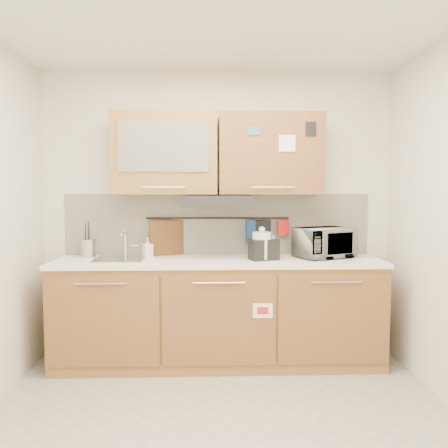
{
  "coord_description": "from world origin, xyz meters",
  "views": [
    {
      "loc": [
        -0.07,
        -2.55,
        1.5
      ],
      "look_at": [
        0.04,
        1.05,
        1.24
      ],
      "focal_mm": 35.0,
      "sensor_mm": 36.0,
      "label": 1
    }
  ],
  "objects": [
    {
      "name": "kettle",
      "position": [
        0.37,
        1.14,
        1.03
      ],
      "size": [
        0.22,
        0.21,
        0.29
      ],
      "rotation": [
        0.0,
        0.0,
        0.34
      ],
      "color": "silver",
      "rests_on": "countertop"
    },
    {
      "name": "utensil_rail",
      "position": [
        0.0,
        1.45,
        1.26
      ],
      "size": [
        1.3,
        0.02,
        0.02
      ],
      "primitive_type": "cylinder",
      "rotation": [
        0.0,
        1.57,
        0.0
      ],
      "color": "black",
      "rests_on": "backsplash"
    },
    {
      "name": "utensil_crock",
      "position": [
        -1.16,
        1.34,
        1.0
      ],
      "size": [
        0.16,
        0.16,
        0.32
      ],
      "rotation": [
        0.0,
        0.0,
        0.3
      ],
      "color": "#B3B2B7",
      "rests_on": "countertop"
    },
    {
      "name": "floor",
      "position": [
        0.0,
        0.0,
        0.0
      ],
      "size": [
        3.2,
        3.2,
        0.0
      ],
      "primitive_type": "plane",
      "color": "#9E9993",
      "rests_on": "ground"
    },
    {
      "name": "wall_back",
      "position": [
        0.0,
        1.5,
        1.3
      ],
      "size": [
        3.2,
        0.0,
        3.2
      ],
      "primitive_type": "plane",
      "rotation": [
        1.57,
        0.0,
        0.0
      ],
      "color": "silver",
      "rests_on": "ground"
    },
    {
      "name": "range_hood",
      "position": [
        0.0,
        1.25,
        1.42
      ],
      "size": [
        0.6,
        0.46,
        0.1
      ],
      "primitive_type": "cube",
      "color": "black",
      "rests_on": "upper_cabinets"
    },
    {
      "name": "base_cabinet",
      "position": [
        0.0,
        1.19,
        0.41
      ],
      "size": [
        2.8,
        0.64,
        0.88
      ],
      "color": "#AE7E3D",
      "rests_on": "floor"
    },
    {
      "name": "countertop",
      "position": [
        0.0,
        1.19,
        0.9
      ],
      "size": [
        2.82,
        0.62,
        0.04
      ],
      "primitive_type": "cube",
      "color": "white",
      "rests_on": "base_cabinet"
    },
    {
      "name": "pot_holder",
      "position": [
        0.6,
        1.44,
        1.17
      ],
      "size": [
        0.11,
        0.06,
        0.14
      ],
      "primitive_type": "cube",
      "rotation": [
        0.0,
        0.0,
        0.4
      ],
      "color": "red",
      "rests_on": "utensil_rail"
    },
    {
      "name": "dark_pouch",
      "position": [
        0.42,
        1.44,
        1.13
      ],
      "size": [
        0.15,
        0.06,
        0.22
      ],
      "primitive_type": "cube",
      "rotation": [
        0.0,
        0.0,
        -0.14
      ],
      "color": "black",
      "rests_on": "utensil_rail"
    },
    {
      "name": "oven_mitt",
      "position": [
        0.32,
        1.44,
        1.14
      ],
      "size": [
        0.12,
        0.05,
        0.2
      ],
      "primitive_type": "cube",
      "rotation": [
        0.0,
        0.0,
        0.17
      ],
      "color": "navy",
      "rests_on": "utensil_rail"
    },
    {
      "name": "backsplash",
      "position": [
        0.0,
        1.49,
        1.2
      ],
      "size": [
        2.8,
        0.02,
        0.56
      ],
      "primitive_type": "cube",
      "color": "silver",
      "rests_on": "countertop"
    },
    {
      "name": "toaster",
      "position": [
        0.39,
        1.14,
        1.01
      ],
      "size": [
        0.27,
        0.21,
        0.18
      ],
      "rotation": [
        0.0,
        0.0,
        0.35
      ],
      "color": "black",
      "rests_on": "countertop"
    },
    {
      "name": "microwave",
      "position": [
        0.94,
        1.26,
        1.05
      ],
      "size": [
        0.57,
        0.49,
        0.26
      ],
      "primitive_type": "imported",
      "rotation": [
        0.0,
        0.0,
        0.43
      ],
      "color": "#999999",
      "rests_on": "countertop"
    },
    {
      "name": "cutting_board",
      "position": [
        -0.46,
        1.44,
        1.03
      ],
      "size": [
        0.32,
        0.15,
        0.42
      ],
      "primitive_type": "cube",
      "rotation": [
        0.0,
        0.0,
        0.38
      ],
      "color": "brown",
      "rests_on": "utensil_rail"
    },
    {
      "name": "upper_cabinets",
      "position": [
        -0.0,
        1.32,
        1.83
      ],
      "size": [
        1.82,
        0.37,
        0.7
      ],
      "color": "#AE7E3D",
      "rests_on": "wall_back"
    },
    {
      "name": "sink",
      "position": [
        -0.85,
        1.21,
        0.92
      ],
      "size": [
        0.42,
        0.4,
        0.26
      ],
      "color": "silver",
      "rests_on": "countertop"
    },
    {
      "name": "soap_bottle",
      "position": [
        -0.63,
        1.35,
        1.01
      ],
      "size": [
        0.11,
        0.11,
        0.17
      ],
      "primitive_type": "imported",
      "rotation": [
        0.0,
        0.0,
        0.5
      ],
      "color": "#999999",
      "rests_on": "countertop"
    }
  ]
}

